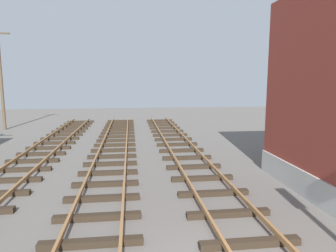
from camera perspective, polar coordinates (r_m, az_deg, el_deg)
name	(u,v)px	position (r m, az deg, el deg)	size (l,w,h in m)	color
utility_pole_far	(1,78)	(27.79, -29.29, 8.07)	(1.80, 0.24, 8.10)	brown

